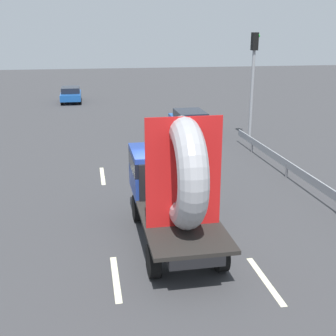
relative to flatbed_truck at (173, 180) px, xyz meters
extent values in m
plane|color=#38383A|center=(0.22, 0.26, -1.79)|extent=(120.00, 120.00, 0.00)
cylinder|color=black|center=(-0.85, 1.44, -1.37)|extent=(0.28, 0.82, 0.82)
cylinder|color=black|center=(0.85, 1.44, -1.37)|extent=(0.28, 0.82, 0.82)
cylinder|color=black|center=(-0.85, -1.97, -1.37)|extent=(0.28, 0.82, 0.82)
cylinder|color=black|center=(0.85, -1.97, -1.37)|extent=(0.28, 0.82, 0.82)
cube|color=black|center=(0.00, -0.29, -0.96)|extent=(1.30, 5.44, 0.25)
cube|color=navy|center=(0.00, 1.44, -0.16)|extent=(2.00, 1.98, 1.35)
cube|color=black|center=(0.00, 1.39, 0.14)|extent=(2.02, 1.88, 0.44)
cube|color=black|center=(0.00, -1.28, -0.79)|extent=(2.00, 3.47, 0.10)
cube|color=black|center=(0.00, 0.40, -0.19)|extent=(1.80, 0.08, 1.10)
torus|color=#9E9EA3|center=(0.00, -1.43, 0.67)|extent=(0.73, 2.81, 2.81)
cube|color=red|center=(0.00, -1.43, 0.67)|extent=(1.90, 0.03, 2.81)
cylinder|color=black|center=(2.79, 14.48, -1.47)|extent=(0.22, 0.63, 0.63)
cylinder|color=black|center=(4.33, 14.48, -1.47)|extent=(0.22, 0.63, 0.63)
cylinder|color=black|center=(2.79, 11.83, -1.47)|extent=(0.22, 0.63, 0.63)
cylinder|color=black|center=(4.33, 11.83, -1.47)|extent=(0.22, 0.63, 0.63)
cube|color=#194C99|center=(3.56, 13.15, -1.20)|extent=(1.78, 4.15, 0.54)
cube|color=black|center=(3.56, 13.06, -0.68)|extent=(1.60, 2.32, 0.49)
cylinder|color=gray|center=(6.51, 11.19, 0.61)|extent=(0.16, 0.16, 4.79)
cube|color=black|center=(6.51, 11.19, 3.45)|extent=(0.30, 0.36, 0.90)
sphere|color=#19D833|center=(6.68, 11.19, 3.73)|extent=(0.20, 0.20, 0.20)
cube|color=gray|center=(5.69, 2.64, -1.24)|extent=(0.06, 15.94, 0.32)
cylinder|color=slate|center=(5.69, 4.64, -1.51)|extent=(0.10, 0.10, 0.55)
cylinder|color=slate|center=(5.69, 8.62, -1.51)|extent=(0.10, 0.10, 0.55)
cube|color=beige|center=(-1.78, -1.93, -1.78)|extent=(0.16, 2.13, 0.01)
cube|color=beige|center=(-1.78, 6.14, -1.78)|extent=(0.16, 2.30, 0.01)
cube|color=beige|center=(1.78, -2.67, -1.78)|extent=(0.16, 2.19, 0.01)
cube|color=beige|center=(1.78, 5.45, -1.78)|extent=(0.16, 2.01, 0.01)
cylinder|color=black|center=(-2.86, 25.19, -1.49)|extent=(0.20, 0.59, 0.59)
cylinder|color=black|center=(-4.28, 25.19, -1.49)|extent=(0.20, 0.59, 0.59)
cylinder|color=black|center=(-2.86, 27.65, -1.49)|extent=(0.20, 0.59, 0.59)
cylinder|color=black|center=(-4.28, 27.65, -1.49)|extent=(0.20, 0.59, 0.59)
cube|color=#194C99|center=(-3.57, 26.42, -1.24)|extent=(1.65, 3.84, 0.50)
cube|color=black|center=(-3.57, 26.52, -0.76)|extent=(1.48, 2.15, 0.46)
camera|label=1|loc=(-2.23, -11.47, 4.02)|focal=47.15mm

